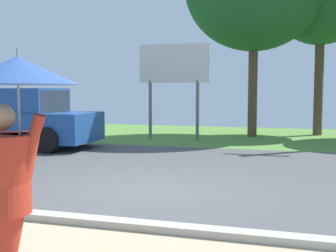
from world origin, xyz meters
name	(u,v)px	position (x,y,z in m)	size (l,w,h in m)	color
ground_plane	(186,166)	(0.00, 2.95, -0.05)	(40.00, 22.00, 0.20)	#4C4C4F
monk_pedestrian	(7,180)	(0.24, -4.18, 1.08)	(1.05, 0.95, 2.13)	#B22D1E
pickup_truck	(18,120)	(-5.95, 4.57, 0.87)	(5.20, 2.28, 1.88)	#1E478C
roadside_billboard	(174,70)	(-1.68, 7.88, 2.55)	(2.60, 0.12, 3.50)	slate
tree_right_mid	(321,5)	(3.54, 11.12, 5.23)	(3.57, 3.57, 6.89)	brown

